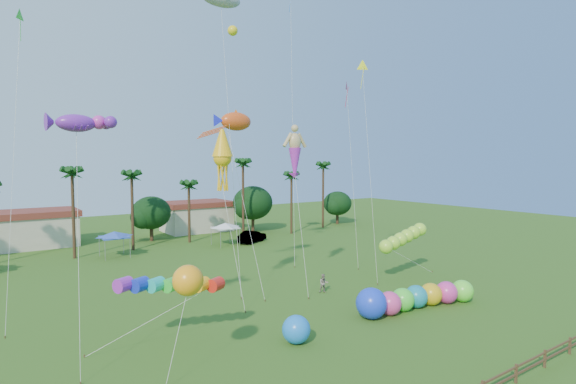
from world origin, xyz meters
TOP-DOWN VIEW (x-y plane):
  - ground at (0.00, 0.00)m, footprint 160.00×160.00m
  - tree_line at (3.57, 44.00)m, footprint 69.46×8.91m
  - buildings_row at (-3.09, 50.00)m, footprint 35.00×7.00m
  - tent_row at (-6.00, 36.33)m, footprint 31.00×4.00m
  - car_b at (12.08, 35.92)m, footprint 5.24×3.87m
  - spectator_b at (5.03, 11.83)m, footprint 0.99×0.92m
  - caterpillar_inflatable at (7.67, 4.48)m, footprint 10.99×3.56m
  - blue_ball at (-3.24, 4.49)m, footprint 1.77×1.77m
  - rainbow_tube at (-8.52, 8.16)m, footprint 9.12×3.22m
  - green_worm at (11.81, 10.98)m, footprint 10.39×3.49m
  - orange_ball_kite at (-10.48, 4.02)m, footprint 2.53×2.10m
  - merman_kite at (4.27, 15.03)m, footprint 2.47×4.68m
  - fish_kite at (0.24, 18.49)m, footprint 4.65×7.41m
  - squid_kite at (-2.99, 14.82)m, footprint 2.05×4.68m
  - lobster_kite at (-14.52, 9.70)m, footprint 3.91×4.47m
  - delta_kite_red at (14.21, 19.14)m, footprint 1.68×3.73m
  - delta_kite_yellow at (11.64, 14.13)m, footprint 1.70×3.81m
  - delta_kite_green at (-16.16, 20.19)m, footprint 2.38×4.98m

SIDE VIEW (x-z plane):
  - ground at x=0.00m, z-range 0.00..0.00m
  - spectator_b at x=5.03m, z-range 0.00..1.62m
  - car_b at x=12.08m, z-range 0.00..1.65m
  - blue_ball at x=-3.24m, z-range 0.00..1.77m
  - caterpillar_inflatable at x=7.67m, z-range -0.18..2.06m
  - buildings_row at x=-3.09m, z-range 0.00..4.00m
  - tent_row at x=-6.00m, z-range 2.45..3.05m
  - green_worm at x=11.81m, z-range 1.29..5.46m
  - rainbow_tube at x=-8.52m, z-range 1.52..5.44m
  - tree_line at x=3.57m, z-range -1.22..9.78m
  - orange_ball_kite at x=-10.48m, z-range 2.20..8.22m
  - squid_kite at x=-2.99m, z-range 4.60..18.54m
  - merman_kite at x=4.27m, z-range 4.79..18.92m
  - lobster_kite at x=-14.52m, z-range 6.35..20.47m
  - fish_kite at x=0.24m, z-range 6.96..22.75m
  - delta_kite_red at x=14.21m, z-range 9.08..29.10m
  - delta_kite_yellow at x=11.64m, z-range 9.54..30.54m
  - delta_kite_green at x=-16.16m, z-range 9.94..32.11m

